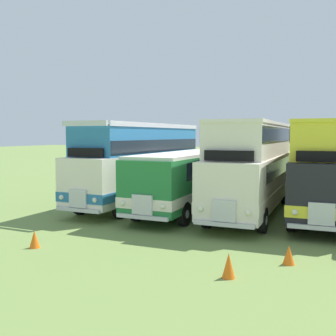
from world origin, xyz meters
TOP-DOWN VIEW (x-y plane):
  - ground_plane at (0.00, 0.00)m, footprint 200.00×200.00m
  - bus_first_in_row at (-6.44, 0.08)m, footprint 2.62×11.61m
  - bus_second_in_row at (-3.22, -0.12)m, footprint 2.73×11.68m
  - bus_third_in_row at (-0.00, -0.27)m, footprint 2.91×11.01m
  - bus_fourth_in_row at (3.21, 0.30)m, footprint 3.05×10.39m
  - cone_near_end at (2.76, -7.62)m, footprint 0.36×0.36m
  - cone_mid_row at (1.43, -9.47)m, footprint 0.36×0.36m
  - cone_far_end at (-5.45, -9.49)m, footprint 0.36×0.36m
  - rope_fence_line at (0.00, 11.92)m, footprint 18.96×0.08m

SIDE VIEW (x-z plane):
  - ground_plane at x=0.00m, z-range 0.00..0.00m
  - cone_near_end at x=2.76m, z-range 0.00..0.58m
  - cone_far_end at x=-5.45m, z-range 0.00..0.60m
  - cone_mid_row at x=1.43m, z-range 0.00..0.70m
  - rope_fence_line at x=0.00m, z-range 0.14..1.19m
  - bus_second_in_row at x=-3.22m, z-range 0.26..3.25m
  - bus_first_in_row at x=-6.44m, z-range 0.10..4.62m
  - bus_fourth_in_row at x=3.21m, z-range 0.22..4.71m
  - bus_third_in_row at x=0.00m, z-range 0.23..4.72m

